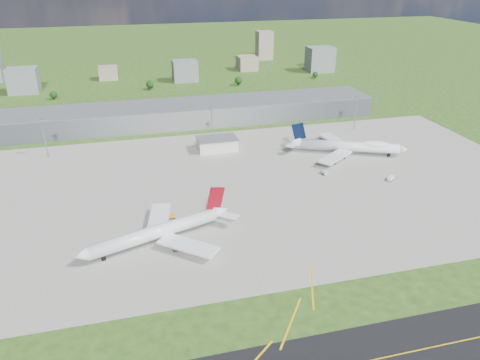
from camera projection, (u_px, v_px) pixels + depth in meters
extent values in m
plane|color=#264B17|center=(191.00, 128.00, 360.04)|extent=(1400.00, 1400.00, 0.00)
cube|color=gray|center=(239.00, 186.00, 265.73)|extent=(360.00, 190.00, 0.08)
cube|color=slate|center=(187.00, 113.00, 370.06)|extent=(300.00, 42.00, 15.00)
cube|color=silver|center=(217.00, 144.00, 316.75)|extent=(26.00, 16.00, 8.00)
cylinder|color=gray|center=(45.00, 139.00, 301.16)|extent=(0.70, 0.70, 25.00)
cube|color=gray|center=(41.00, 120.00, 295.78)|extent=(3.50, 2.00, 1.20)
cylinder|color=gray|center=(212.00, 125.00, 326.35)|extent=(0.70, 0.70, 25.00)
cube|color=gray|center=(212.00, 108.00, 320.97)|extent=(3.50, 2.00, 1.20)
cylinder|color=gray|center=(355.00, 114.00, 351.53)|extent=(0.70, 0.70, 25.00)
cube|color=gray|center=(357.00, 97.00, 346.15)|extent=(3.50, 2.00, 1.20)
cylinder|color=white|center=(155.00, 233.00, 209.14)|extent=(59.38, 25.55, 6.27)
cone|color=white|center=(81.00, 256.00, 192.66)|extent=(6.97, 7.62, 6.27)
cone|color=white|center=(221.00, 211.00, 226.06)|extent=(9.94, 8.64, 6.27)
cube|color=maroon|center=(151.00, 238.00, 208.91)|extent=(47.86, 18.52, 1.36)
cube|color=white|center=(188.00, 245.00, 203.11)|extent=(26.66, 24.95, 0.94)
cube|color=white|center=(159.00, 217.00, 225.66)|extent=(14.47, 28.48, 0.94)
cube|color=maroon|center=(216.00, 198.00, 221.59)|extent=(10.02, 3.86, 12.63)
cylinder|color=#38383D|center=(179.00, 247.00, 205.64)|extent=(6.52, 5.02, 3.34)
cylinder|color=#38383D|center=(158.00, 226.00, 222.24)|extent=(6.52, 5.02, 3.34)
cube|color=black|center=(173.00, 242.00, 210.59)|extent=(1.99, 1.73, 2.61)
cube|color=black|center=(164.00, 233.00, 217.71)|extent=(1.99, 1.73, 2.61)
cube|color=black|center=(103.00, 258.00, 198.97)|extent=(1.99, 1.73, 2.61)
cylinder|color=white|center=(349.00, 146.00, 308.50)|extent=(61.08, 32.16, 6.41)
cone|color=white|center=(404.00, 149.00, 303.24)|extent=(7.35, 7.97, 6.41)
cone|color=white|center=(294.00, 142.00, 313.64)|extent=(10.17, 9.24, 6.41)
cube|color=navy|center=(352.00, 149.00, 309.02)|extent=(49.01, 23.98, 1.34)
ellipsoid|color=white|center=(376.00, 145.00, 305.16)|extent=(21.34, 14.27, 5.77)
cube|color=white|center=(334.00, 140.00, 324.73)|extent=(12.15, 29.63, 0.93)
cube|color=white|center=(335.00, 157.00, 296.65)|extent=(28.85, 24.41, 0.93)
cube|color=#061232|center=(299.00, 131.00, 310.08)|extent=(9.60, 4.70, 12.49)
cylinder|color=#38383D|center=(340.00, 146.00, 319.25)|extent=(6.54, 5.35, 3.31)
cylinder|color=#38383D|center=(331.00, 141.00, 329.40)|extent=(6.54, 5.35, 3.31)
cylinder|color=#38383D|center=(341.00, 156.00, 302.60)|extent=(6.54, 5.35, 3.31)
cylinder|color=#38383D|center=(332.00, 162.00, 294.26)|extent=(6.54, 5.35, 3.31)
cube|color=black|center=(339.00, 149.00, 315.45)|extent=(2.02, 1.81, 2.58)
cube|color=black|center=(339.00, 154.00, 307.13)|extent=(2.02, 1.81, 2.58)
cube|color=black|center=(389.00, 155.00, 306.43)|extent=(2.02, 1.81, 2.58)
cube|color=orange|center=(172.00, 216.00, 231.95)|extent=(3.99, 2.55, 1.51)
cube|color=black|center=(172.00, 218.00, 232.26)|extent=(3.44, 2.59, 0.70)
cube|color=silver|center=(324.00, 173.00, 280.10)|extent=(2.87, 4.86, 2.00)
cube|color=black|center=(324.00, 174.00, 280.52)|extent=(2.83, 4.21, 0.70)
cube|color=white|center=(391.00, 178.00, 272.48)|extent=(5.36, 4.83, 2.21)
cube|color=black|center=(390.00, 180.00, 272.94)|extent=(4.83, 4.48, 0.70)
cube|color=slate|center=(23.00, 80.00, 454.65)|extent=(28.00, 22.00, 24.00)
cube|color=gray|center=(108.00, 73.00, 510.19)|extent=(20.00, 18.00, 14.00)
cube|color=slate|center=(185.00, 71.00, 500.48)|extent=(26.00, 20.00, 22.00)
cube|color=gray|center=(247.00, 63.00, 555.18)|extent=(22.00, 24.00, 16.00)
cube|color=slate|center=(320.00, 59.00, 544.63)|extent=(30.00, 22.00, 28.00)
cube|color=gray|center=(264.00, 45.00, 612.81)|extent=(20.00, 18.00, 36.00)
cylinder|color=#382314|center=(54.00, 98.00, 435.20)|extent=(0.70, 0.70, 3.00)
sphere|color=black|center=(53.00, 94.00, 433.78)|extent=(6.75, 6.75, 6.75)
cylinder|color=#382314|center=(150.00, 88.00, 468.85)|extent=(0.70, 0.70, 3.60)
sphere|color=black|center=(150.00, 84.00, 467.15)|extent=(8.10, 8.10, 8.10)
cylinder|color=#382314|center=(238.00, 84.00, 485.10)|extent=(0.70, 0.70, 3.40)
sphere|color=black|center=(238.00, 80.00, 483.50)|extent=(7.65, 7.65, 7.65)
cylinder|color=#382314|center=(315.00, 77.00, 514.62)|extent=(0.70, 0.70, 2.80)
sphere|color=black|center=(315.00, 75.00, 513.29)|extent=(6.30, 6.30, 6.30)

